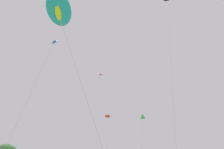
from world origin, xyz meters
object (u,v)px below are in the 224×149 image
at_px(small_kite_tiny_distant, 100,75).
at_px(small_kite_box_yellow, 107,117).
at_px(big_show_kite, 59,9).
at_px(small_kite_streamer_purple, 142,116).
at_px(small_kite_bird_shape, 52,47).

relative_size(small_kite_tiny_distant, small_kite_box_yellow, 2.03).
distance_m(big_show_kite, small_kite_box_yellow, 20.67).
height_order(small_kite_tiny_distant, small_kite_streamer_purple, small_kite_tiny_distant).
xyz_separation_m(small_kite_tiny_distant, small_kite_box_yellow, (-2.67, -6.47, -12.13)).
bearing_deg(small_kite_streamer_purple, small_kite_bird_shape, -30.49).
bearing_deg(small_kite_tiny_distant, small_kite_box_yellow, -106.23).
bearing_deg(big_show_kite, small_kite_box_yellow, -17.81).
bearing_deg(small_kite_box_yellow, big_show_kite, 44.08).
bearing_deg(small_kite_bird_shape, small_kite_tiny_distant, 129.72).
bearing_deg(small_kite_bird_shape, big_show_kite, -20.29).
distance_m(big_show_kite, small_kite_bird_shape, 4.86).
bearing_deg(small_kite_tiny_distant, small_kite_bird_shape, -131.86).
relative_size(small_kite_tiny_distant, small_kite_bird_shape, 1.63).
height_order(big_show_kite, small_kite_box_yellow, big_show_kite).
distance_m(small_kite_box_yellow, small_kite_bird_shape, 16.73).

